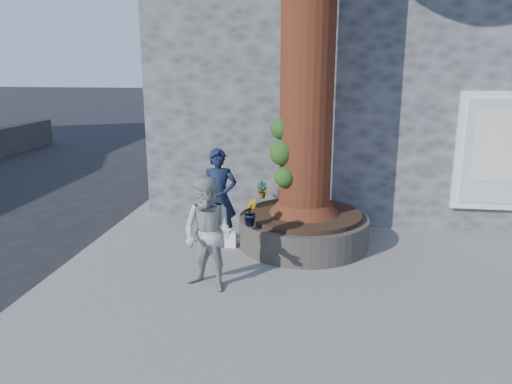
# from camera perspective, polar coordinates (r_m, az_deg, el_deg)

# --- Properties ---
(ground) EXTENTS (120.00, 120.00, 0.00)m
(ground) POSITION_cam_1_polar(r_m,az_deg,el_deg) (7.37, -1.76, -11.97)
(ground) COLOR black
(ground) RESTS_ON ground
(pavement) EXTENTS (9.00, 8.00, 0.12)m
(pavement) POSITION_cam_1_polar(r_m,az_deg,el_deg) (8.17, 10.01, -8.97)
(pavement) COLOR slate
(pavement) RESTS_ON ground
(yellow_line) EXTENTS (0.10, 30.00, 0.01)m
(yellow_line) POSITION_cam_1_polar(r_m,az_deg,el_deg) (9.20, -19.89, -7.31)
(yellow_line) COLOR yellow
(yellow_line) RESTS_ON ground
(stone_shop) EXTENTS (10.30, 8.30, 6.30)m
(stone_shop) POSITION_cam_1_polar(r_m,az_deg,el_deg) (13.76, 14.10, 13.58)
(stone_shop) COLOR #454749
(stone_shop) RESTS_ON ground
(planter) EXTENTS (2.30, 2.30, 0.60)m
(planter) POSITION_cam_1_polar(r_m,az_deg,el_deg) (8.98, 5.44, -4.22)
(planter) COLOR black
(planter) RESTS_ON pavement
(man) EXTENTS (0.68, 0.49, 1.74)m
(man) POSITION_cam_1_polar(r_m,az_deg,el_deg) (8.80, -4.25, -0.65)
(man) COLOR black
(man) RESTS_ON pavement
(woman) EXTENTS (0.98, 0.88, 1.65)m
(woman) POSITION_cam_1_polar(r_m,az_deg,el_deg) (7.09, -5.52, -4.85)
(woman) COLOR #A09F99
(woman) RESTS_ON pavement
(shopping_bag) EXTENTS (0.21, 0.14, 0.28)m
(shopping_bag) POSITION_cam_1_polar(r_m,az_deg,el_deg) (8.87, -2.88, -5.44)
(shopping_bag) COLOR white
(shopping_bag) RESTS_ON pavement
(plant_a) EXTENTS (0.22, 0.21, 0.35)m
(plant_a) POSITION_cam_1_polar(r_m,az_deg,el_deg) (9.72, 0.74, 0.28)
(plant_a) COLOR gray
(plant_a) RESTS_ON planter
(plant_b) EXTENTS (0.27, 0.27, 0.44)m
(plant_b) POSITION_cam_1_polar(r_m,az_deg,el_deg) (8.09, -0.68, -2.34)
(plant_b) COLOR gray
(plant_b) RESTS_ON planter
(plant_c) EXTENTS (0.25, 0.25, 0.32)m
(plant_c) POSITION_cam_1_polar(r_m,az_deg,el_deg) (8.11, -0.79, -2.76)
(plant_c) COLOR gray
(plant_c) RESTS_ON planter
(plant_d) EXTENTS (0.29, 0.31, 0.27)m
(plant_d) POSITION_cam_1_polar(r_m,az_deg,el_deg) (9.73, 0.74, 0.04)
(plant_d) COLOR gray
(plant_d) RESTS_ON planter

